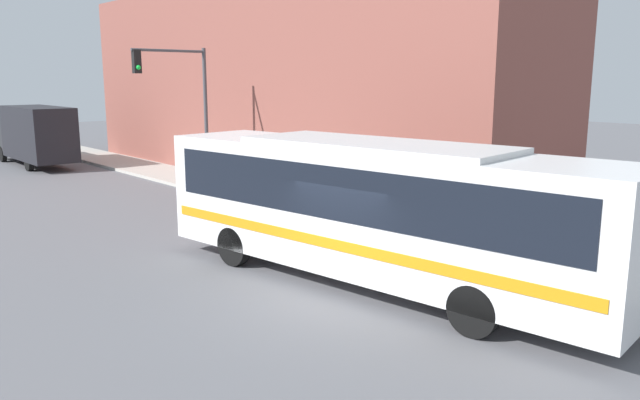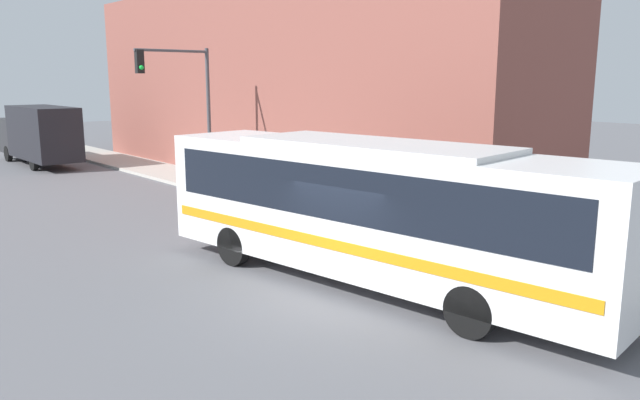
{
  "view_description": "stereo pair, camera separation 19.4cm",
  "coord_description": "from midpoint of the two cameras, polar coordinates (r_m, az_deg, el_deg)",
  "views": [
    {
      "loc": [
        -8.67,
        -9.51,
        4.77
      ],
      "look_at": [
        2.46,
        3.19,
        1.46
      ],
      "focal_mm": 35.0,
      "sensor_mm": 36.0,
      "label": 1
    },
    {
      "loc": [
        -8.52,
        -9.64,
        4.77
      ],
      "look_at": [
        2.46,
        3.19,
        1.46
      ],
      "focal_mm": 35.0,
      "sensor_mm": 36.0,
      "label": 2
    }
  ],
  "objects": [
    {
      "name": "ground_plane",
      "position": [
        13.72,
        0.68,
        -9.24
      ],
      "size": [
        120.0,
        120.0,
        0.0
      ],
      "primitive_type": "plane",
      "color": "slate"
    },
    {
      "name": "pedestrian_near_corner",
      "position": [
        27.41,
        -8.09,
        3.12
      ],
      "size": [
        0.34,
        0.34,
        1.72
      ],
      "color": "#47382D",
      "rests_on": "sidewalk"
    },
    {
      "name": "sidewalk",
      "position": [
        33.27,
        -14.96,
        2.6
      ],
      "size": [
        2.8,
        70.0,
        0.14
      ],
      "color": "#B7B2A8",
      "rests_on": "ground_plane"
    },
    {
      "name": "delivery_truck",
      "position": [
        37.91,
        -24.85,
        5.52
      ],
      "size": [
        2.2,
        8.27,
        3.26
      ],
      "color": "black",
      "rests_on": "ground_plane"
    },
    {
      "name": "city_bus",
      "position": [
        14.3,
        4.52,
        -0.33
      ],
      "size": [
        3.95,
        11.87,
        3.37
      ],
      "rotation": [
        0.0,
        0.0,
        0.12
      ],
      "color": "white",
      "rests_on": "ground_plane"
    },
    {
      "name": "traffic_light_pole",
      "position": [
        26.6,
        -12.64,
        9.43
      ],
      "size": [
        3.28,
        0.35,
        5.85
      ],
      "color": "#47474C",
      "rests_on": "sidewalk"
    },
    {
      "name": "fire_hydrant",
      "position": [
        20.11,
        2.9,
        -1.14
      ],
      "size": [
        0.24,
        0.32,
        0.74
      ],
      "color": "#999999",
      "rests_on": "sidewalk"
    },
    {
      "name": "building_facade",
      "position": [
        31.13,
        -3.9,
        10.77
      ],
      "size": [
        6.0,
        28.32,
        9.21
      ],
      "color": "brown",
      "rests_on": "ground_plane"
    },
    {
      "name": "parking_meter",
      "position": [
        24.48,
        -6.63,
        2.12
      ],
      "size": [
        0.14,
        0.14,
        1.23
      ],
      "color": "#47474C",
      "rests_on": "sidewalk"
    }
  ]
}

